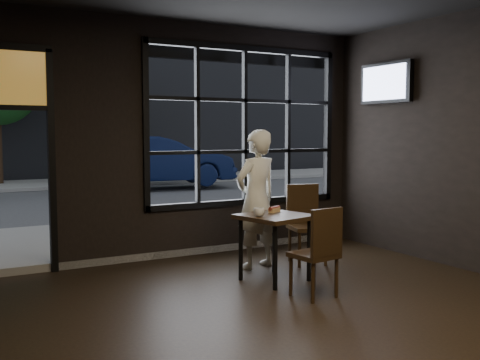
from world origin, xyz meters
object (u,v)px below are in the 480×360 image
chair_near (314,252)px  man (256,199)px  navy_car (158,161)px  cafe_table (275,248)px

chair_near → man: (0.12, 1.37, 0.40)m
navy_car → chair_near: bearing=174.2°
cafe_table → man: bearing=65.1°
chair_near → navy_car: bearing=-110.0°
chair_near → navy_car: (2.52, 11.16, 0.37)m
chair_near → man: size_ratio=0.54×
cafe_table → navy_car: (2.53, 10.43, 0.45)m
man → navy_car: size_ratio=0.39×
cafe_table → chair_near: chair_near is taller
chair_near → navy_car: 11.45m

